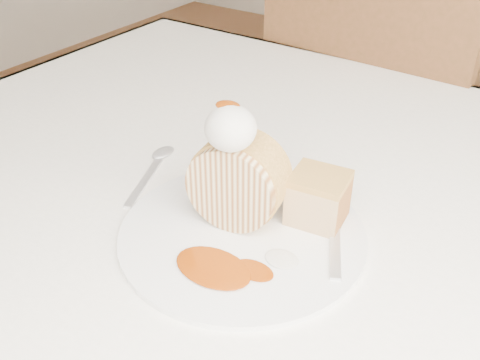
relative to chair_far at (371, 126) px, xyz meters
The scene contains 10 objects.
table 0.61m from the chair_far, 73.40° to the right, with size 1.40×0.90×0.75m.
chair_far is the anchor object (origin of this frame).
plate 0.76m from the chair_far, 81.13° to the right, with size 0.28×0.28×0.01m, color white.
roulade_slice 0.76m from the chair_far, 82.35° to the right, with size 0.11×0.11×0.06m, color beige.
cake_chunk 0.72m from the chair_far, 75.21° to the right, with size 0.06×0.06×0.05m, color tan.
whipped_cream 0.81m from the chair_far, 82.25° to the right, with size 0.05×0.05×0.05m, color silver.
caramel_drizzle 0.81m from the chair_far, 82.79° to the right, with size 0.03×0.02×0.01m, color #883205.
caramel_pool 0.83m from the chair_far, 81.18° to the right, with size 0.09×0.06×0.00m, color #883205, non-canonical shape.
fork 0.74m from the chair_far, 72.85° to the right, with size 0.02×0.17×0.00m, color silver.
spoon 0.74m from the chair_far, 94.60° to the right, with size 0.02×0.14×0.00m, color silver.
Camera 1 is at (0.21, -0.35, 1.15)m, focal length 40.00 mm.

